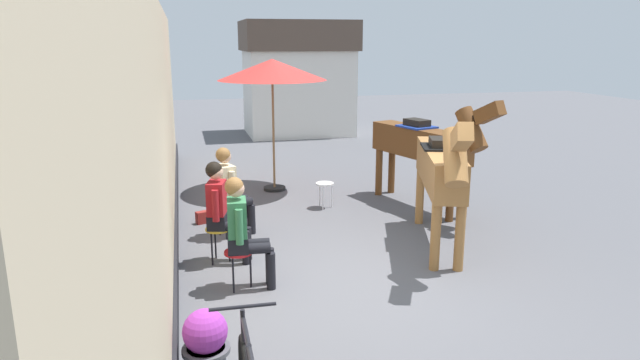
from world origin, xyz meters
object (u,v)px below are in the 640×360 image
Objects in this scene: seated_visitor_far at (230,187)px; spare_stool_white at (325,186)px; seated_visitor_near at (243,227)px; saddled_horse_near at (441,169)px; saddled_horse_far at (425,144)px; flower_planter_near at (206,342)px; cafe_parasol at (272,70)px; seated_visitor_middle at (222,207)px; satchel_bag at (205,217)px.

spare_stool_white is (1.76, 1.10, -0.38)m from seated_visitor_far.
saddled_horse_near reaches higher than seated_visitor_near.
seated_visitor_far is (0.01, 1.94, 0.00)m from seated_visitor_near.
saddled_horse_far is at bearing -12.71° from spare_stool_white.
seated_visitor_near is 2.17× the size of flower_planter_near.
saddled_horse_far is 1.91m from spare_stool_white.
cafe_parasol is at bearing 114.95° from spare_stool_white.
saddled_horse_far is (3.66, 1.74, 0.38)m from seated_visitor_middle.
saddled_horse_near is at bearing -64.33° from spare_stool_white.
seated_visitor_far is 4.96× the size of satchel_bag.
spare_stool_white is at bearing -65.05° from cafe_parasol.
flower_planter_near is 5.34m from spare_stool_white.
flower_planter_near is at bearing -115.64° from spare_stool_white.
seated_visitor_middle reaches higher than spare_stool_white.
saddled_horse_near is 4.32m from flower_planter_near.
seated_visitor_middle is 0.48× the size of saddled_horse_far.
saddled_horse_near and saddled_horse_far have the same top height.
flower_planter_near is at bearing -104.64° from cafe_parasol.
cafe_parasol is at bearing 75.36° from flower_planter_near.
flower_planter_near is 2.29× the size of satchel_bag.
flower_planter_near is at bearing -132.26° from saddled_horse_far.
saddled_horse_far is at bearing 37.29° from seated_visitor_near.
seated_visitor_far is at bearing -168.32° from saddled_horse_far.
satchel_bag is (0.17, 4.44, -0.23)m from flower_planter_near.
cafe_parasol is at bearing 142.43° from saddled_horse_far.
seated_visitor_near is at bearing 73.18° from flower_planter_near.
cafe_parasol is (1.10, 4.49, 1.59)m from seated_visitor_near.
seated_visitor_near reaches higher than satchel_bag.
saddled_horse_far is 3.24m from cafe_parasol.
seated_visitor_far is 0.54× the size of cafe_parasol.
seated_visitor_near is 2.78m from satchel_bag.
cafe_parasol reaches higher than seated_visitor_middle.
saddled_horse_far is (3.48, 2.65, 0.38)m from seated_visitor_near.
saddled_horse_near reaches higher than flower_planter_near.
saddled_horse_near reaches higher than seated_visitor_middle.
seated_visitor_far is 3.20m from cafe_parasol.
seated_visitor_middle is 2.74m from flower_planter_near.
spare_stool_white is 2.19m from satchel_bag.
seated_visitor_near reaches higher than spare_stool_white.
flower_planter_near is 0.25× the size of cafe_parasol.
saddled_horse_near is 3.92m from satchel_bag.
saddled_horse_near is 2.01m from saddled_horse_far.
cafe_parasol is at bearing 76.24° from seated_visitor_near.
saddled_horse_near reaches higher than satchel_bag.
saddled_horse_near is (2.88, 0.74, 0.38)m from seated_visitor_near.
seated_visitor_near is at bearing -142.71° from saddled_horse_far.
seated_visitor_middle is 0.54× the size of cafe_parasol.
seated_visitor_far is 3.02× the size of spare_stool_white.
spare_stool_white is at bearing 64.36° from flower_planter_near.
saddled_horse_far is at bearing 158.45° from satchel_bag.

